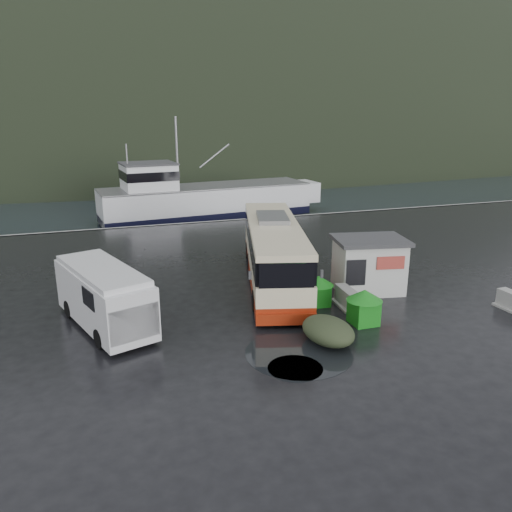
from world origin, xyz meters
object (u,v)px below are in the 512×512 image
object	(u,v)px
waste_bin_left	(318,304)
dome_tent	(328,342)
ticket_kiosk	(367,290)
jersey_barrier_a	(346,306)
coach_bus	(273,282)
waste_bin_right	(363,323)
fishing_trawler	(207,204)
white_van	(107,326)
jersey_barrier_b	(512,310)

from	to	relation	value
waste_bin_left	dome_tent	distance (m)	4.06
dome_tent	ticket_kiosk	size ratio (longest dim) A/B	0.72
dome_tent	jersey_barrier_a	world-z (taller)	dome_tent
coach_bus	dome_tent	size ratio (longest dim) A/B	4.84
waste_bin_left	waste_bin_right	distance (m)	2.80
waste_bin_left	waste_bin_right	world-z (taller)	waste_bin_right
dome_tent	fishing_trawler	world-z (taller)	fishing_trawler
white_van	fishing_trawler	bearing A→B (deg)	49.91
dome_tent	jersey_barrier_b	xyz separation A→B (m)	(9.73, 0.35, 0.00)
jersey_barrier_b	ticket_kiosk	bearing A→B (deg)	138.65
waste_bin_right	waste_bin_left	bearing A→B (deg)	109.40
waste_bin_right	dome_tent	distance (m)	2.58
waste_bin_right	jersey_barrier_b	size ratio (longest dim) A/B	0.93
waste_bin_right	coach_bus	bearing A→B (deg)	105.73
ticket_kiosk	waste_bin_left	bearing A→B (deg)	-152.00
white_van	dome_tent	bearing A→B (deg)	-46.66
jersey_barrier_a	jersey_barrier_b	world-z (taller)	jersey_barrier_a
dome_tent	coach_bus	bearing A→B (deg)	86.42
dome_tent	fishing_trawler	size ratio (longest dim) A/B	0.10
ticket_kiosk	fishing_trawler	world-z (taller)	fishing_trawler
coach_bus	jersey_barrier_b	world-z (taller)	coach_bus
coach_bus	white_van	distance (m)	9.44
waste_bin_left	fishing_trawler	world-z (taller)	fishing_trawler
waste_bin_left	ticket_kiosk	world-z (taller)	ticket_kiosk
dome_tent	ticket_kiosk	world-z (taller)	ticket_kiosk
coach_bus	white_van	bearing A→B (deg)	-145.13
waste_bin_right	jersey_barrier_b	bearing A→B (deg)	-6.39
ticket_kiosk	fishing_trawler	distance (m)	27.15
coach_bus	ticket_kiosk	bearing A→B (deg)	-18.71
coach_bus	fishing_trawler	bearing A→B (deg)	100.91
white_van	coach_bus	bearing A→B (deg)	0.90
white_van	ticket_kiosk	bearing A→B (deg)	-17.09
waste_bin_right	jersey_barrier_b	xyz separation A→B (m)	(7.44, -0.83, 0.00)
dome_tent	jersey_barrier_a	size ratio (longest dim) A/B	1.45
coach_bus	waste_bin_left	bearing A→B (deg)	-61.76
white_van	dome_tent	world-z (taller)	white_van
coach_bus	ticket_kiosk	distance (m)	5.01
waste_bin_left	waste_bin_right	bearing A→B (deg)	-70.60
waste_bin_left	ticket_kiosk	size ratio (longest dim) A/B	0.41
waste_bin_right	dome_tent	size ratio (longest dim) A/B	0.61
white_van	ticket_kiosk	xyz separation A→B (m)	(13.04, 0.39, 0.00)
coach_bus	jersey_barrier_a	distance (m)	4.88
white_van	waste_bin_right	distance (m)	11.18
white_van	waste_bin_left	world-z (taller)	white_van
jersey_barrier_a	jersey_barrier_b	bearing A→B (deg)	-21.81
coach_bus	jersey_barrier_b	distance (m)	11.77
waste_bin_right	jersey_barrier_a	xyz separation A→B (m)	(0.27, 2.03, 0.00)
dome_tent	fishing_trawler	distance (m)	31.96
white_van	dome_tent	distance (m)	9.51
white_van	dome_tent	size ratio (longest dim) A/B	2.51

